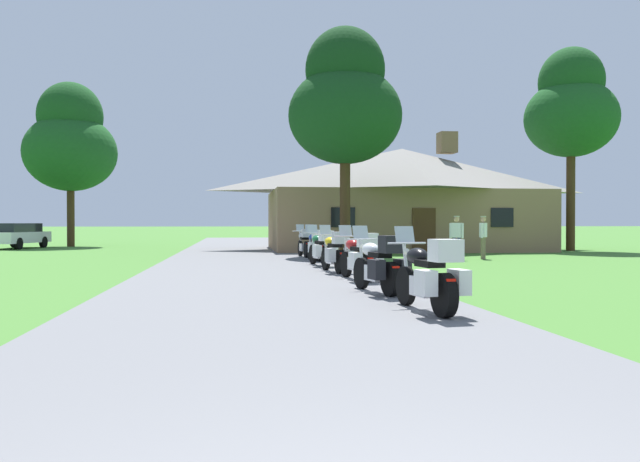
{
  "coord_description": "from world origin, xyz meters",
  "views": [
    {
      "loc": [
        -0.66,
        -1.87,
        1.41
      ],
      "look_at": [
        1.78,
        16.34,
        1.18
      ],
      "focal_mm": 35.84,
      "sensor_mm": 36.0,
      "label": 1
    }
  ],
  "objects_px": {
    "motorcycle_green_fifth_in_row": "(321,249)",
    "motorcycle_silver_farthest_in_row": "(304,243)",
    "motorcycle_yellow_fourth_in_row": "(335,252)",
    "tree_left_far": "(70,142)",
    "motorcycle_blue_sixth_in_row": "(316,246)",
    "tree_right_of_lodge": "(571,108)",
    "bystander_white_shirt_beside_signpost": "(456,235)",
    "motorcycle_red_third_in_row": "(360,257)",
    "motorcycle_white_second_in_row": "(380,265)",
    "motorcycle_black_nearest_to_camera": "(430,277)",
    "bystander_white_shirt_near_lodge": "(483,235)",
    "tree_by_lodge_front": "(345,102)",
    "parked_white_suv_far_left": "(16,235)"
  },
  "relations": [
    {
      "from": "motorcycle_green_fifth_in_row",
      "to": "motorcycle_silver_farthest_in_row",
      "type": "bearing_deg",
      "value": 80.75
    },
    {
      "from": "motorcycle_yellow_fourth_in_row",
      "to": "tree_left_far",
      "type": "distance_m",
      "value": 26.5
    },
    {
      "from": "motorcycle_yellow_fourth_in_row",
      "to": "motorcycle_blue_sixth_in_row",
      "type": "bearing_deg",
      "value": 80.89
    },
    {
      "from": "tree_right_of_lodge",
      "to": "tree_left_far",
      "type": "relative_size",
      "value": 1.05
    },
    {
      "from": "motorcycle_silver_farthest_in_row",
      "to": "bystander_white_shirt_beside_signpost",
      "type": "height_order",
      "value": "bystander_white_shirt_beside_signpost"
    },
    {
      "from": "motorcycle_red_third_in_row",
      "to": "tree_left_far",
      "type": "bearing_deg",
      "value": 107.54
    },
    {
      "from": "motorcycle_white_second_in_row",
      "to": "motorcycle_silver_farthest_in_row",
      "type": "bearing_deg",
      "value": 79.6
    },
    {
      "from": "motorcycle_green_fifth_in_row",
      "to": "motorcycle_black_nearest_to_camera",
      "type": "bearing_deg",
      "value": -97.71
    },
    {
      "from": "motorcycle_white_second_in_row",
      "to": "motorcycle_silver_farthest_in_row",
      "type": "xyz_separation_m",
      "value": [
        -0.0,
        13.37,
        0.01
      ]
    },
    {
      "from": "tree_right_of_lodge",
      "to": "motorcycle_red_third_in_row",
      "type": "bearing_deg",
      "value": -131.71
    },
    {
      "from": "bystander_white_shirt_near_lodge",
      "to": "tree_by_lodge_front",
      "type": "distance_m",
      "value": 7.92
    },
    {
      "from": "tree_by_lodge_front",
      "to": "tree_right_of_lodge",
      "type": "bearing_deg",
      "value": 18.12
    },
    {
      "from": "motorcycle_black_nearest_to_camera",
      "to": "motorcycle_green_fifth_in_row",
      "type": "relative_size",
      "value": 1.0
    },
    {
      "from": "motorcycle_black_nearest_to_camera",
      "to": "motorcycle_blue_sixth_in_row",
      "type": "bearing_deg",
      "value": 83.35
    },
    {
      "from": "bystander_white_shirt_near_lodge",
      "to": "motorcycle_yellow_fourth_in_row",
      "type": "bearing_deg",
      "value": -9.59
    },
    {
      "from": "motorcycle_black_nearest_to_camera",
      "to": "motorcycle_white_second_in_row",
      "type": "relative_size",
      "value": 1.01
    },
    {
      "from": "motorcycle_green_fifth_in_row",
      "to": "tree_by_lodge_front",
      "type": "xyz_separation_m",
      "value": [
        1.91,
        6.6,
        5.87
      ]
    },
    {
      "from": "motorcycle_blue_sixth_in_row",
      "to": "motorcycle_silver_farthest_in_row",
      "type": "distance_m",
      "value": 2.7
    },
    {
      "from": "motorcycle_red_third_in_row",
      "to": "bystander_white_shirt_near_lodge",
      "type": "relative_size",
      "value": 1.23
    },
    {
      "from": "motorcycle_white_second_in_row",
      "to": "motorcycle_red_third_in_row",
      "type": "xyz_separation_m",
      "value": [
        0.16,
        2.86,
        0.0
      ]
    },
    {
      "from": "motorcycle_blue_sixth_in_row",
      "to": "motorcycle_yellow_fourth_in_row",
      "type": "bearing_deg",
      "value": -98.45
    },
    {
      "from": "motorcycle_silver_farthest_in_row",
      "to": "bystander_white_shirt_beside_signpost",
      "type": "relative_size",
      "value": 1.24
    },
    {
      "from": "motorcycle_yellow_fourth_in_row",
      "to": "motorcycle_green_fifth_in_row",
      "type": "distance_m",
      "value": 2.7
    },
    {
      "from": "motorcycle_yellow_fourth_in_row",
      "to": "tree_by_lodge_front",
      "type": "distance_m",
      "value": 11.16
    },
    {
      "from": "motorcycle_white_second_in_row",
      "to": "motorcycle_red_third_in_row",
      "type": "relative_size",
      "value": 1.0
    },
    {
      "from": "bystander_white_shirt_beside_signpost",
      "to": "parked_white_suv_far_left",
      "type": "relative_size",
      "value": 0.35
    },
    {
      "from": "motorcycle_red_third_in_row",
      "to": "motorcycle_green_fifth_in_row",
      "type": "height_order",
      "value": "same"
    },
    {
      "from": "motorcycle_white_second_in_row",
      "to": "motorcycle_red_third_in_row",
      "type": "height_order",
      "value": "same"
    },
    {
      "from": "motorcycle_green_fifth_in_row",
      "to": "motorcycle_white_second_in_row",
      "type": "bearing_deg",
      "value": -98.42
    },
    {
      "from": "bystander_white_shirt_near_lodge",
      "to": "tree_by_lodge_front",
      "type": "xyz_separation_m",
      "value": [
        -5.02,
        2.64,
        5.53
      ]
    },
    {
      "from": "tree_left_far",
      "to": "bystander_white_shirt_near_lodge",
      "type": "bearing_deg",
      "value": -39.63
    },
    {
      "from": "motorcycle_black_nearest_to_camera",
      "to": "bystander_white_shirt_beside_signpost",
      "type": "bearing_deg",
      "value": 62.12
    },
    {
      "from": "tree_left_far",
      "to": "bystander_white_shirt_beside_signpost",
      "type": "bearing_deg",
      "value": -42.37
    },
    {
      "from": "bystander_white_shirt_beside_signpost",
      "to": "tree_right_of_lodge",
      "type": "relative_size",
      "value": 0.16
    },
    {
      "from": "tree_left_far",
      "to": "tree_right_of_lodge",
      "type": "bearing_deg",
      "value": -19.29
    },
    {
      "from": "motorcycle_silver_farthest_in_row",
      "to": "bystander_white_shirt_near_lodge",
      "type": "bearing_deg",
      "value": -15.97
    },
    {
      "from": "motorcycle_blue_sixth_in_row",
      "to": "parked_white_suv_far_left",
      "type": "distance_m",
      "value": 20.83
    },
    {
      "from": "motorcycle_yellow_fourth_in_row",
      "to": "parked_white_suv_far_left",
      "type": "distance_m",
      "value": 24.79
    },
    {
      "from": "motorcycle_green_fifth_in_row",
      "to": "bystander_white_shirt_near_lodge",
      "type": "height_order",
      "value": "bystander_white_shirt_near_lodge"
    },
    {
      "from": "motorcycle_black_nearest_to_camera",
      "to": "motorcycle_yellow_fourth_in_row",
      "type": "bearing_deg",
      "value": 84.6
    },
    {
      "from": "motorcycle_yellow_fourth_in_row",
      "to": "motorcycle_black_nearest_to_camera",
      "type": "bearing_deg",
      "value": -96.01
    },
    {
      "from": "motorcycle_silver_farthest_in_row",
      "to": "tree_right_of_lodge",
      "type": "xyz_separation_m",
      "value": [
        14.23,
        5.27,
        6.65
      ]
    },
    {
      "from": "motorcycle_red_third_in_row",
      "to": "tree_by_lodge_front",
      "type": "xyz_separation_m",
      "value": [
        1.7,
        11.73,
        5.87
      ]
    },
    {
      "from": "motorcycle_red_third_in_row",
      "to": "motorcycle_yellow_fourth_in_row",
      "type": "relative_size",
      "value": 1.0
    },
    {
      "from": "motorcycle_blue_sixth_in_row",
      "to": "tree_by_lodge_front",
      "type": "relative_size",
      "value": 0.22
    },
    {
      "from": "motorcycle_yellow_fourth_in_row",
      "to": "motorcycle_green_fifth_in_row",
      "type": "bearing_deg",
      "value": 83.02
    },
    {
      "from": "tree_right_of_lodge",
      "to": "motorcycle_green_fifth_in_row",
      "type": "bearing_deg",
      "value": -143.28
    },
    {
      "from": "motorcycle_green_fifth_in_row",
      "to": "tree_left_far",
      "type": "relative_size",
      "value": 0.21
    },
    {
      "from": "motorcycle_green_fifth_in_row",
      "to": "motorcycle_blue_sixth_in_row",
      "type": "bearing_deg",
      "value": 77.31
    },
    {
      "from": "motorcycle_black_nearest_to_camera",
      "to": "bystander_white_shirt_beside_signpost",
      "type": "xyz_separation_m",
      "value": [
        5.47,
        14.12,
        0.34
      ]
    }
  ]
}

